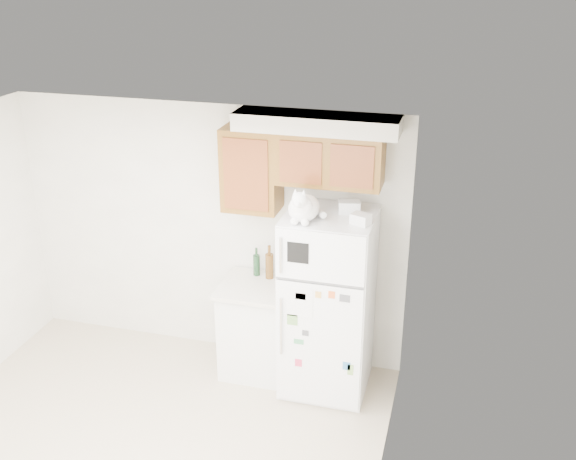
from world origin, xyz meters
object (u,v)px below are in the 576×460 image
at_px(bottle_amber, 269,262).
at_px(refrigerator, 328,304).
at_px(base_counter, 257,327).
at_px(storage_box_back, 349,207).
at_px(bottle_green, 257,262).
at_px(storage_box_front, 361,219).
at_px(cat, 303,207).

bearing_deg(bottle_amber, refrigerator, -20.74).
bearing_deg(base_counter, refrigerator, -6.09).
bearing_deg(storage_box_back, bottle_green, 157.54).
xyz_separation_m(base_counter, bottle_amber, (0.08, 0.16, 0.62)).
bearing_deg(refrigerator, bottle_amber, 159.26).
bearing_deg(refrigerator, base_counter, 173.91).
relative_size(storage_box_front, bottle_green, 0.54).
bearing_deg(bottle_amber, base_counter, -118.31).
bearing_deg(storage_box_front, cat, -152.55).
bearing_deg(bottle_amber, storage_box_front, -22.07).
height_order(base_counter, bottle_amber, bottle_amber).
height_order(cat, storage_box_back, cat).
bearing_deg(base_counter, bottle_amber, 61.69).
relative_size(cat, bottle_green, 1.65).
distance_m(storage_box_back, storage_box_front, 0.28).
bearing_deg(bottle_amber, storage_box_back, -8.68).
height_order(bottle_green, bottle_amber, bottle_amber).
bearing_deg(storage_box_front, base_counter, -170.75).
height_order(storage_box_back, storage_box_front, storage_box_back).
distance_m(cat, bottle_amber, 0.94).
bearing_deg(bottle_green, cat, -38.38).
bearing_deg(cat, storage_box_front, 6.35).
xyz_separation_m(refrigerator, bottle_green, (-0.74, 0.26, 0.21)).
relative_size(base_counter, bottle_green, 3.32).
bearing_deg(refrigerator, storage_box_front, -24.88).
bearing_deg(storage_box_front, storage_box_back, 140.70).
xyz_separation_m(cat, storage_box_back, (0.33, 0.30, -0.07)).
bearing_deg(storage_box_back, bottle_amber, 157.94).
xyz_separation_m(storage_box_back, bottle_amber, (-0.75, 0.11, -0.67)).
relative_size(cat, storage_box_back, 2.54).
distance_m(bottle_green, bottle_amber, 0.14).
height_order(refrigerator, bottle_amber, refrigerator).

